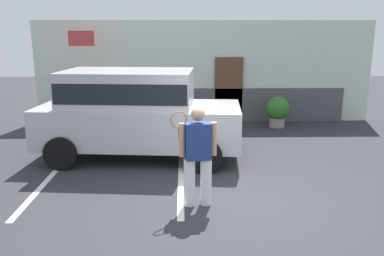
{
  "coord_description": "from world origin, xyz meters",
  "views": [
    {
      "loc": [
        -0.7,
        -6.44,
        2.91
      ],
      "look_at": [
        -0.52,
        1.2,
        1.05
      ],
      "focal_mm": 37.26,
      "sensor_mm": 36.0,
      "label": 1
    }
  ],
  "objects_px": {
    "tennis_player_man": "(198,155)",
    "potted_plant_by_porch": "(278,110)",
    "flag_pole": "(76,60)",
    "parked_suv": "(135,110)"
  },
  "relations": [
    {
      "from": "tennis_player_man",
      "to": "potted_plant_by_porch",
      "type": "bearing_deg",
      "value": -121.21
    },
    {
      "from": "tennis_player_man",
      "to": "flag_pole",
      "type": "xyz_separation_m",
      "value": [
        -3.49,
        5.96,
        1.17
      ]
    },
    {
      "from": "parked_suv",
      "to": "flag_pole",
      "type": "relative_size",
      "value": 1.6
    },
    {
      "from": "parked_suv",
      "to": "tennis_player_man",
      "type": "height_order",
      "value": "parked_suv"
    },
    {
      "from": "tennis_player_man",
      "to": "flag_pole",
      "type": "relative_size",
      "value": 0.58
    },
    {
      "from": "parked_suv",
      "to": "potted_plant_by_porch",
      "type": "relative_size",
      "value": 4.95
    },
    {
      "from": "tennis_player_man",
      "to": "flag_pole",
      "type": "height_order",
      "value": "flag_pole"
    },
    {
      "from": "tennis_player_man",
      "to": "potted_plant_by_porch",
      "type": "relative_size",
      "value": 1.79
    },
    {
      "from": "flag_pole",
      "to": "parked_suv",
      "type": "bearing_deg",
      "value": -56.52
    },
    {
      "from": "tennis_player_man",
      "to": "flag_pole",
      "type": "distance_m",
      "value": 7.0
    }
  ]
}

